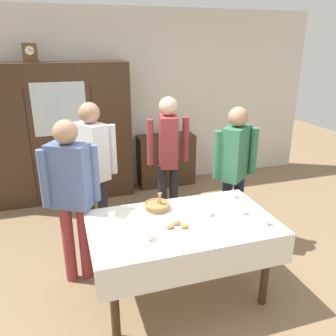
{
  "coord_description": "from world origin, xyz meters",
  "views": [
    {
      "loc": [
        -0.91,
        -2.65,
        2.2
      ],
      "look_at": [
        0.0,
        0.2,
        1.11
      ],
      "focal_mm": 36.79,
      "sensor_mm": 36.0,
      "label": 1
    }
  ],
  "objects_px": {
    "bookshelf_low": "(166,160)",
    "person_behind_table_right": "(93,162)",
    "pastry_plate": "(177,228)",
    "tea_cup_mid_left": "(233,195)",
    "tea_cup_back_edge": "(208,213)",
    "spoon_near_left": "(228,235)",
    "person_behind_table_left": "(168,150)",
    "spoon_back_edge": "(197,205)",
    "book_stack": "(166,133)",
    "tea_cup_far_right": "(241,211)",
    "bread_basket": "(157,206)",
    "person_beside_shelf": "(235,163)",
    "wall_cabinet": "(62,134)",
    "dining_table": "(183,235)",
    "tea_cup_near_right": "(148,237)",
    "tea_cup_near_left": "(265,222)",
    "mantel_clock": "(30,53)",
    "tea_cup_center": "(112,213)",
    "person_near_right_end": "(71,188)"
  },
  "relations": [
    {
      "from": "book_stack",
      "to": "tea_cup_near_right",
      "type": "height_order",
      "value": "book_stack"
    },
    {
      "from": "book_stack",
      "to": "tea_cup_mid_left",
      "type": "height_order",
      "value": "book_stack"
    },
    {
      "from": "wall_cabinet",
      "to": "tea_cup_center",
      "type": "bearing_deg",
      "value": -81.45
    },
    {
      "from": "tea_cup_center",
      "to": "tea_cup_far_right",
      "type": "bearing_deg",
      "value": -15.83
    },
    {
      "from": "tea_cup_near_right",
      "to": "spoon_back_edge",
      "type": "height_order",
      "value": "tea_cup_near_right"
    },
    {
      "from": "wall_cabinet",
      "to": "bread_basket",
      "type": "xyz_separation_m",
      "value": [
        0.76,
        -2.26,
        -0.19
      ]
    },
    {
      "from": "pastry_plate",
      "to": "tea_cup_mid_left",
      "type": "bearing_deg",
      "value": 29.44
    },
    {
      "from": "tea_cup_back_edge",
      "to": "pastry_plate",
      "type": "height_order",
      "value": "tea_cup_back_edge"
    },
    {
      "from": "tea_cup_back_edge",
      "to": "spoon_back_edge",
      "type": "distance_m",
      "value": 0.23
    },
    {
      "from": "bookshelf_low",
      "to": "person_behind_table_right",
      "type": "distance_m",
      "value": 2.03
    },
    {
      "from": "bread_basket",
      "to": "person_beside_shelf",
      "type": "distance_m",
      "value": 1.11
    },
    {
      "from": "wall_cabinet",
      "to": "person_behind_table_right",
      "type": "relative_size",
      "value": 1.2
    },
    {
      "from": "mantel_clock",
      "to": "tea_cup_near_right",
      "type": "height_order",
      "value": "mantel_clock"
    },
    {
      "from": "tea_cup_far_right",
      "to": "pastry_plate",
      "type": "relative_size",
      "value": 0.46
    },
    {
      "from": "dining_table",
      "to": "mantel_clock",
      "type": "distance_m",
      "value": 3.19
    },
    {
      "from": "tea_cup_mid_left",
      "to": "tea_cup_center",
      "type": "bearing_deg",
      "value": -179.11
    },
    {
      "from": "pastry_plate",
      "to": "spoon_near_left",
      "type": "relative_size",
      "value": 2.35
    },
    {
      "from": "dining_table",
      "to": "tea_cup_near_right",
      "type": "distance_m",
      "value": 0.41
    },
    {
      "from": "wall_cabinet",
      "to": "dining_table",
      "type": "bearing_deg",
      "value": -70.83
    },
    {
      "from": "tea_cup_mid_left",
      "to": "book_stack",
      "type": "bearing_deg",
      "value": 89.38
    },
    {
      "from": "dining_table",
      "to": "bookshelf_low",
      "type": "distance_m",
      "value": 2.73
    },
    {
      "from": "mantel_clock",
      "to": "spoon_back_edge",
      "type": "bearing_deg",
      "value": -57.99
    },
    {
      "from": "book_stack",
      "to": "person_behind_table_left",
      "type": "distance_m",
      "value": 1.36
    },
    {
      "from": "tea_cup_far_right",
      "to": "spoon_near_left",
      "type": "height_order",
      "value": "tea_cup_far_right"
    },
    {
      "from": "mantel_clock",
      "to": "book_stack",
      "type": "distance_m",
      "value": 2.22
    },
    {
      "from": "dining_table",
      "to": "mantel_clock",
      "type": "relative_size",
      "value": 6.64
    },
    {
      "from": "person_beside_shelf",
      "to": "person_near_right_end",
      "type": "bearing_deg",
      "value": -173.69
    },
    {
      "from": "dining_table",
      "to": "pastry_plate",
      "type": "bearing_deg",
      "value": -136.82
    },
    {
      "from": "tea_cup_near_right",
      "to": "wall_cabinet",
      "type": "bearing_deg",
      "value": 101.24
    },
    {
      "from": "dining_table",
      "to": "pastry_plate",
      "type": "distance_m",
      "value": 0.17
    },
    {
      "from": "tea_cup_far_right",
      "to": "tea_cup_back_edge",
      "type": "relative_size",
      "value": 1.0
    },
    {
      "from": "spoon_near_left",
      "to": "person_behind_table_left",
      "type": "xyz_separation_m",
      "value": [
        0.02,
        1.62,
        0.23
      ]
    },
    {
      "from": "wall_cabinet",
      "to": "mantel_clock",
      "type": "distance_m",
      "value": 1.14
    },
    {
      "from": "tea_cup_mid_left",
      "to": "pastry_plate",
      "type": "xyz_separation_m",
      "value": [
        -0.72,
        -0.41,
        -0.02
      ]
    },
    {
      "from": "person_behind_table_right",
      "to": "wall_cabinet",
      "type": "bearing_deg",
      "value": 101.35
    },
    {
      "from": "wall_cabinet",
      "to": "spoon_near_left",
      "type": "height_order",
      "value": "wall_cabinet"
    },
    {
      "from": "tea_cup_near_right",
      "to": "spoon_back_edge",
      "type": "distance_m",
      "value": 0.75
    },
    {
      "from": "pastry_plate",
      "to": "spoon_back_edge",
      "type": "height_order",
      "value": "pastry_plate"
    },
    {
      "from": "person_behind_table_right",
      "to": "tea_cup_near_left",
      "type": "bearing_deg",
      "value": -48.17
    },
    {
      "from": "person_near_right_end",
      "to": "person_behind_table_right",
      "type": "distance_m",
      "value": 0.67
    },
    {
      "from": "bookshelf_low",
      "to": "person_near_right_end",
      "type": "bearing_deg",
      "value": -126.6
    },
    {
      "from": "wall_cabinet",
      "to": "tea_cup_near_left",
      "type": "bearing_deg",
      "value": -61.33
    },
    {
      "from": "spoon_back_edge",
      "to": "person_behind_table_left",
      "type": "xyz_separation_m",
      "value": [
        0.04,
        1.04,
        0.23
      ]
    },
    {
      "from": "tea_cup_center",
      "to": "tea_cup_mid_left",
      "type": "bearing_deg",
      "value": 0.89
    },
    {
      "from": "spoon_back_edge",
      "to": "spoon_near_left",
      "type": "distance_m",
      "value": 0.58
    },
    {
      "from": "wall_cabinet",
      "to": "person_beside_shelf",
      "type": "distance_m",
      "value": 2.55
    },
    {
      "from": "person_near_right_end",
      "to": "person_beside_shelf",
      "type": "bearing_deg",
      "value": 6.31
    },
    {
      "from": "dining_table",
      "to": "person_behind_table_right",
      "type": "bearing_deg",
      "value": 117.69
    },
    {
      "from": "bookshelf_low",
      "to": "spoon_near_left",
      "type": "relative_size",
      "value": 7.61
    },
    {
      "from": "tea_cup_center",
      "to": "tea_cup_near_right",
      "type": "bearing_deg",
      "value": -66.78
    }
  ]
}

